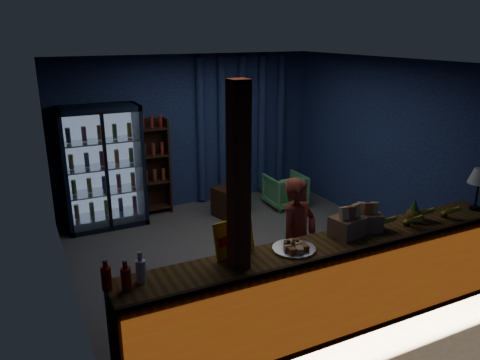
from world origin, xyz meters
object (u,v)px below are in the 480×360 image
object	(u,v)px
shopkeeper	(298,242)
pastry_tray	(294,248)
table_lamp	(480,178)
green_chair	(285,190)

from	to	relation	value
shopkeeper	pastry_tray	xyz separation A→B (m)	(-0.40, -0.53, 0.24)
pastry_tray	table_lamp	bearing A→B (deg)	-0.90
pastry_tray	table_lamp	size ratio (longest dim) A/B	0.84
green_chair	pastry_tray	bearing A→B (deg)	60.92
pastry_tray	table_lamp	world-z (taller)	table_lamp
green_chair	table_lamp	bearing A→B (deg)	102.24
table_lamp	pastry_tray	bearing A→B (deg)	179.10
table_lamp	green_chair	bearing A→B (deg)	100.88
pastry_tray	green_chair	bearing A→B (deg)	59.56
shopkeeper	pastry_tray	world-z (taller)	shopkeeper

